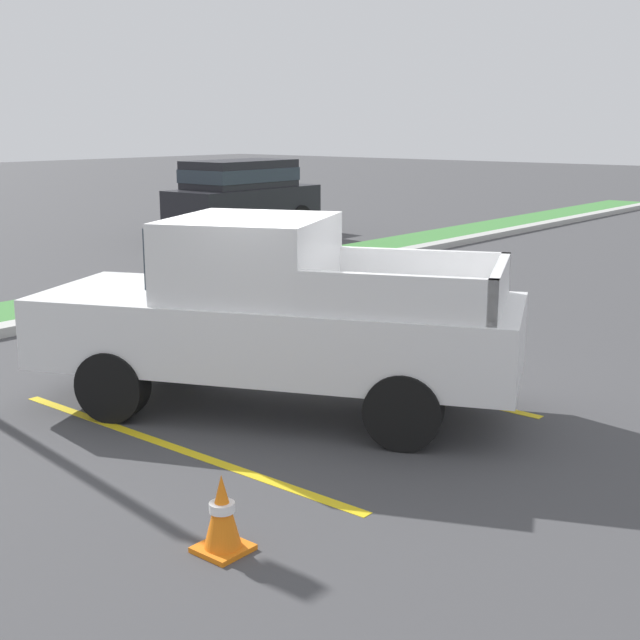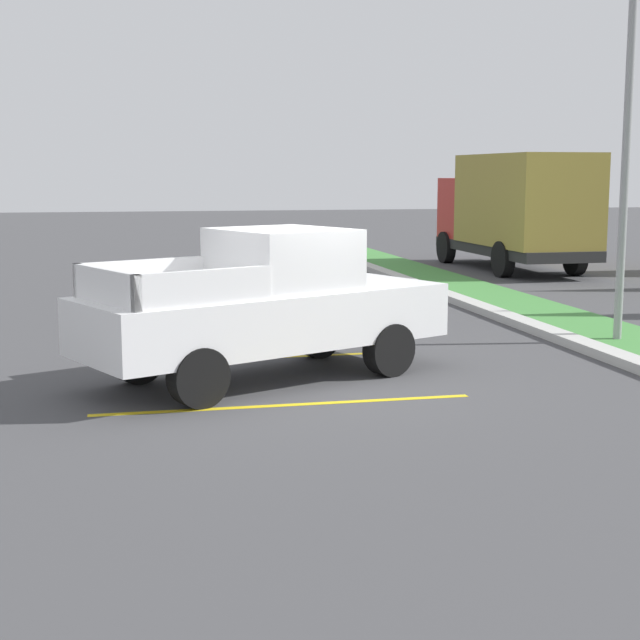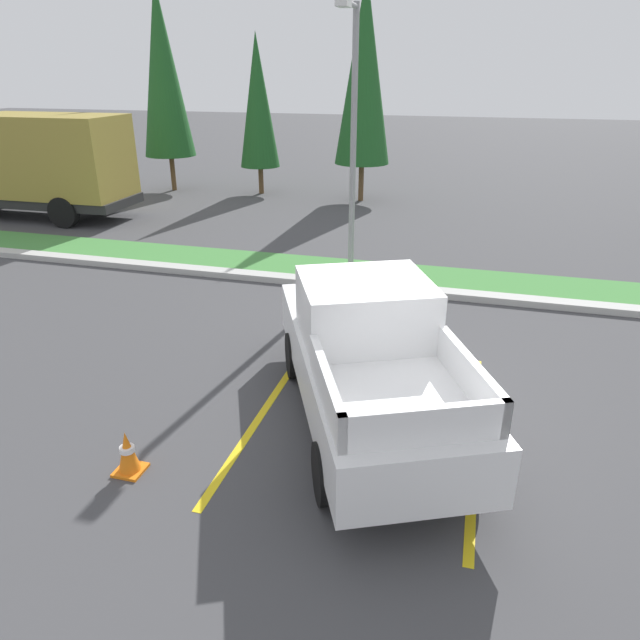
# 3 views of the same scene
# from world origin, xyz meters

# --- Properties ---
(ground_plane) EXTENTS (120.00, 120.00, 0.00)m
(ground_plane) POSITION_xyz_m (0.00, 0.00, 0.00)
(ground_plane) COLOR #424244
(parking_line_near) EXTENTS (0.12, 4.80, 0.01)m
(parking_line_near) POSITION_xyz_m (-1.60, -0.46, 0.00)
(parking_line_near) COLOR yellow
(parking_line_near) RESTS_ON ground
(parking_line_far) EXTENTS (0.12, 4.80, 0.01)m
(parking_line_far) POSITION_xyz_m (1.50, -0.46, 0.00)
(parking_line_far) COLOR yellow
(parking_line_far) RESTS_ON ground
(curb_strip) EXTENTS (56.00, 0.40, 0.15)m
(curb_strip) POSITION_xyz_m (0.00, 5.00, 0.07)
(curb_strip) COLOR #B2B2AD
(curb_strip) RESTS_ON ground
(pickup_truck_main) EXTENTS (3.88, 5.53, 2.10)m
(pickup_truck_main) POSITION_xyz_m (-0.08, -0.41, 1.04)
(pickup_truck_main) COLOR black
(pickup_truck_main) RESTS_ON ground
(suv_distant) EXTENTS (4.65, 2.06, 2.10)m
(suv_distant) POSITION_xyz_m (10.57, 10.60, 1.24)
(suv_distant) COLOR black
(suv_distant) RESTS_ON ground
(traffic_cone) EXTENTS (0.36, 0.36, 0.60)m
(traffic_cone) POSITION_xyz_m (-2.76, -2.39, 0.29)
(traffic_cone) COLOR orange
(traffic_cone) RESTS_ON ground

